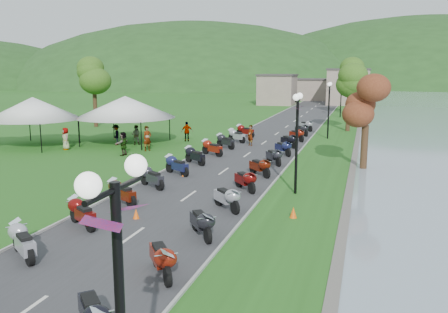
% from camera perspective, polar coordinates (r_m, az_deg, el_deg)
% --- Properties ---
extents(road, '(7.00, 120.00, 0.02)m').
position_cam_1_polar(road, '(46.45, 6.38, 2.75)').
color(road, '#39393C').
rests_on(road, ground).
extents(hills_backdrop, '(360.00, 120.00, 76.00)m').
position_cam_1_polar(hills_backdrop, '(205.55, 14.60, 8.45)').
color(hills_backdrop, '#285621').
rests_on(hills_backdrop, ground).
extents(far_building, '(18.00, 16.00, 5.00)m').
position_cam_1_polar(far_building, '(90.94, 10.37, 7.99)').
color(far_building, gray).
rests_on(far_building, ground).
extents(moto_row_left, '(2.60, 45.45, 1.10)m').
position_cam_1_polar(moto_row_left, '(23.91, -10.19, -3.41)').
color(moto_row_left, '#331411').
rests_on(moto_row_left, ground).
extents(moto_row_right, '(2.60, 45.33, 1.10)m').
position_cam_1_polar(moto_row_right, '(27.98, 4.45, -1.24)').
color(moto_row_right, '#331411').
rests_on(moto_row_right, ground).
extents(vendor_tent_main, '(5.55, 5.55, 4.00)m').
position_cam_1_polar(vendor_tent_main, '(40.79, -11.72, 4.34)').
color(vendor_tent_main, white).
rests_on(vendor_tent_main, ground).
extents(vendor_tent_side, '(4.98, 4.98, 4.00)m').
position_cam_1_polar(vendor_tent_side, '(41.43, -21.87, 3.89)').
color(vendor_tent_side, white).
rests_on(vendor_tent_side, ground).
extents(tree_lakeside, '(2.26, 2.26, 6.28)m').
position_cam_1_polar(tree_lakeside, '(30.94, 16.69, 4.34)').
color(tree_lakeside, '#40721E').
rests_on(tree_lakeside, ground).
extents(pedestrian_a, '(0.79, 0.86, 1.93)m').
position_cam_1_polar(pedestrian_a, '(37.03, -9.17, 0.69)').
color(pedestrian_a, slate).
rests_on(pedestrian_a, ground).
extents(pedestrian_b, '(0.86, 0.58, 1.64)m').
position_cam_1_polar(pedestrian_b, '(40.24, -10.50, 1.42)').
color(pedestrian_b, slate).
rests_on(pedestrian_b, ground).
extents(pedestrian_c, '(0.79, 1.19, 1.70)m').
position_cam_1_polar(pedestrian_c, '(40.38, -12.81, 1.37)').
color(pedestrian_c, slate).
rests_on(pedestrian_c, ground).
extents(traffic_cone_near, '(0.28, 0.28, 0.44)m').
position_cam_1_polar(traffic_cone_near, '(20.41, -10.53, -6.81)').
color(traffic_cone_near, '#F2590C').
rests_on(traffic_cone_near, ground).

